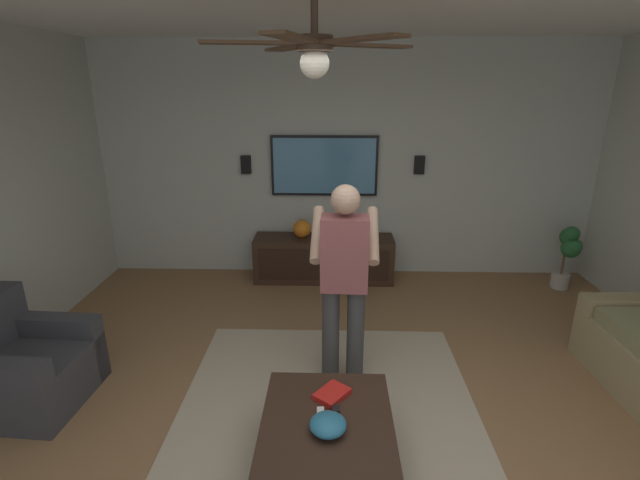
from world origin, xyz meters
TOP-DOWN VIEW (x-y plane):
  - ground_plane at (0.00, 0.00)m, footprint 7.54×7.54m
  - wall_back_tv at (3.19, 0.00)m, footprint 0.10×6.23m
  - area_rug at (-0.01, 0.20)m, footprint 3.15×2.24m
  - armchair at (0.45, 2.51)m, footprint 0.85×0.86m
  - coffee_table at (-0.21, 0.20)m, footprint 1.00×0.80m
  - media_console at (2.86, 0.28)m, footprint 0.45×1.70m
  - tv at (3.10, 0.28)m, footprint 0.05×1.29m
  - person_standing at (0.82, 0.08)m, footprint 0.54×0.55m
  - potted_plant_short at (2.67, -2.60)m, footprint 0.29×0.25m
  - bowl at (-0.28, 0.19)m, footprint 0.22×0.22m
  - remote_white at (-0.17, 0.24)m, footprint 0.15×0.05m
  - remote_black at (-0.06, 0.15)m, footprint 0.16×0.07m
  - book at (0.04, 0.17)m, footprint 0.27×0.26m
  - vase_round at (2.86, 0.54)m, footprint 0.22×0.22m
  - wall_speaker_left at (3.11, -0.87)m, footprint 0.06×0.12m
  - wall_speaker_right at (3.11, 1.23)m, footprint 0.06×0.12m
  - ceiling_fan at (0.16, 0.28)m, footprint 1.15×1.16m

SIDE VIEW (x-z plane):
  - ground_plane at x=0.00m, z-range 0.00..0.00m
  - area_rug at x=-0.01m, z-range 0.00..0.01m
  - media_console at x=2.86m, z-range 0.00..0.55m
  - armchair at x=0.45m, z-range -0.13..0.69m
  - coffee_table at x=-0.21m, z-range 0.10..0.50m
  - remote_white at x=-0.17m, z-range 0.40..0.42m
  - remote_black at x=-0.06m, z-range 0.40..0.42m
  - book at x=0.04m, z-range 0.40..0.44m
  - bowl at x=-0.28m, z-range 0.40..0.50m
  - potted_plant_short at x=2.67m, z-range 0.09..0.86m
  - vase_round at x=2.86m, z-range 0.55..0.77m
  - person_standing at x=0.82m, z-range 0.11..1.75m
  - tv at x=3.10m, z-range 1.02..1.75m
  - wall_speaker_right at x=3.11m, z-range 1.28..1.50m
  - wall_speaker_left at x=3.11m, z-range 1.29..1.51m
  - wall_back_tv at x=3.19m, z-range 0.00..2.83m
  - ceiling_fan at x=0.16m, z-range 2.28..2.74m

